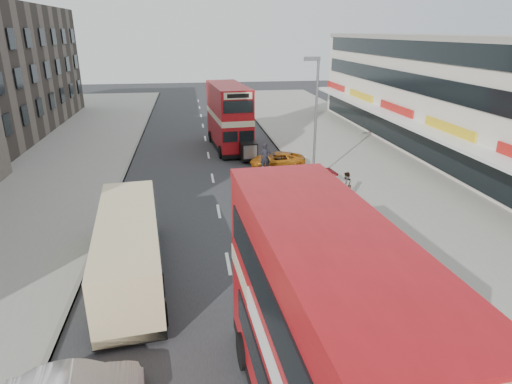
{
  "coord_description": "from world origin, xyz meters",
  "views": [
    {
      "loc": [
        -1.34,
        -8.96,
        9.62
      ],
      "look_at": [
        1.15,
        7.47,
        3.48
      ],
      "focal_mm": 30.8,
      "sensor_mm": 36.0,
      "label": 1
    }
  ],
  "objects_px": {
    "bus_main": "(323,341)",
    "car_right_a": "(303,182)",
    "street_lamp": "(315,112)",
    "car_right_b": "(277,160)",
    "pedestrian_near": "(346,185)",
    "coach": "(129,246)",
    "cyclist": "(265,164)",
    "bus_second": "(229,117)"
  },
  "relations": [
    {
      "from": "car_right_a",
      "to": "cyclist",
      "type": "height_order",
      "value": "cyclist"
    },
    {
      "from": "bus_main",
      "to": "cyclist",
      "type": "distance_m",
      "value": 21.25
    },
    {
      "from": "bus_main",
      "to": "car_right_a",
      "type": "relative_size",
      "value": 2.45
    },
    {
      "from": "car_right_a",
      "to": "pedestrian_near",
      "type": "xyz_separation_m",
      "value": [
        2.05,
        -2.1,
        0.37
      ]
    },
    {
      "from": "street_lamp",
      "to": "car_right_a",
      "type": "height_order",
      "value": "street_lamp"
    },
    {
      "from": "bus_main",
      "to": "coach",
      "type": "height_order",
      "value": "bus_main"
    },
    {
      "from": "coach",
      "to": "car_right_a",
      "type": "height_order",
      "value": "coach"
    },
    {
      "from": "street_lamp",
      "to": "coach",
      "type": "distance_m",
      "value": 15.27
    },
    {
      "from": "bus_second",
      "to": "coach",
      "type": "height_order",
      "value": "bus_second"
    },
    {
      "from": "street_lamp",
      "to": "pedestrian_near",
      "type": "bearing_deg",
      "value": -72.48
    },
    {
      "from": "street_lamp",
      "to": "coach",
      "type": "height_order",
      "value": "street_lamp"
    },
    {
      "from": "car_right_b",
      "to": "pedestrian_near",
      "type": "bearing_deg",
      "value": 23.95
    },
    {
      "from": "car_right_a",
      "to": "pedestrian_near",
      "type": "relative_size",
      "value": 2.52
    },
    {
      "from": "coach",
      "to": "car_right_b",
      "type": "xyz_separation_m",
      "value": [
        8.98,
        14.37,
        -0.88
      ]
    },
    {
      "from": "car_right_a",
      "to": "street_lamp",
      "type": "bearing_deg",
      "value": 137.48
    },
    {
      "from": "bus_second",
      "to": "pedestrian_near",
      "type": "relative_size",
      "value": 5.76
    },
    {
      "from": "street_lamp",
      "to": "bus_second",
      "type": "height_order",
      "value": "street_lamp"
    },
    {
      "from": "street_lamp",
      "to": "coach",
      "type": "xyz_separation_m",
      "value": [
        -10.57,
        -10.51,
        -3.34
      ]
    },
    {
      "from": "street_lamp",
      "to": "car_right_a",
      "type": "xyz_separation_m",
      "value": [
        -0.96,
        -1.38,
        -4.18
      ]
    },
    {
      "from": "pedestrian_near",
      "to": "street_lamp",
      "type": "bearing_deg",
      "value": -114.1
    },
    {
      "from": "car_right_b",
      "to": "pedestrian_near",
      "type": "distance_m",
      "value": 7.82
    },
    {
      "from": "pedestrian_near",
      "to": "car_right_b",
      "type": "bearing_deg",
      "value": -111.49
    },
    {
      "from": "bus_second",
      "to": "car_right_a",
      "type": "distance_m",
      "value": 12.17
    },
    {
      "from": "car_right_a",
      "to": "pedestrian_near",
      "type": "distance_m",
      "value": 2.96
    },
    {
      "from": "street_lamp",
      "to": "pedestrian_near",
      "type": "distance_m",
      "value": 5.27
    },
    {
      "from": "car_right_a",
      "to": "car_right_b",
      "type": "xyz_separation_m",
      "value": [
        -0.63,
        5.24,
        -0.04
      ]
    },
    {
      "from": "bus_second",
      "to": "bus_main",
      "type": "bearing_deg",
      "value": 83.87
    },
    {
      "from": "car_right_b",
      "to": "cyclist",
      "type": "xyz_separation_m",
      "value": [
        -1.23,
        -1.9,
        0.29
      ]
    },
    {
      "from": "bus_main",
      "to": "cyclist",
      "type": "height_order",
      "value": "bus_main"
    },
    {
      "from": "bus_second",
      "to": "coach",
      "type": "xyz_separation_m",
      "value": [
        -6.0,
        -20.55,
        -1.3
      ]
    },
    {
      "from": "bus_main",
      "to": "pedestrian_near",
      "type": "bearing_deg",
      "value": -114.99
    },
    {
      "from": "car_right_a",
      "to": "car_right_b",
      "type": "height_order",
      "value": "car_right_a"
    },
    {
      "from": "street_lamp",
      "to": "bus_main",
      "type": "relative_size",
      "value": 0.8
    },
    {
      "from": "bus_main",
      "to": "car_right_b",
      "type": "height_order",
      "value": "bus_main"
    },
    {
      "from": "car_right_a",
      "to": "car_right_b",
      "type": "distance_m",
      "value": 5.27
    },
    {
      "from": "coach",
      "to": "car_right_b",
      "type": "distance_m",
      "value": 16.96
    },
    {
      "from": "bus_second",
      "to": "cyclist",
      "type": "height_order",
      "value": "bus_second"
    },
    {
      "from": "bus_main",
      "to": "car_right_b",
      "type": "relative_size",
      "value": 2.52
    },
    {
      "from": "pedestrian_near",
      "to": "cyclist",
      "type": "relative_size",
      "value": 0.71
    },
    {
      "from": "pedestrian_near",
      "to": "bus_main",
      "type": "bearing_deg",
      "value": 26.66
    },
    {
      "from": "coach",
      "to": "cyclist",
      "type": "distance_m",
      "value": 14.69
    },
    {
      "from": "bus_main",
      "to": "car_right_a",
      "type": "distance_m",
      "value": 18.31
    }
  ]
}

